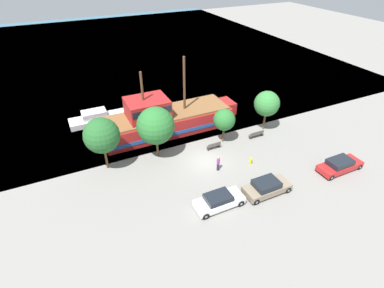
% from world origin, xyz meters
% --- Properties ---
extents(ground_plane, '(160.00, 160.00, 0.00)m').
position_xyz_m(ground_plane, '(0.00, 0.00, 0.00)').
color(ground_plane, gray).
extents(water_surface, '(80.00, 80.00, 0.00)m').
position_xyz_m(water_surface, '(0.00, 44.00, 0.00)').
color(water_surface, '#38667F').
rests_on(water_surface, ground).
extents(pirate_ship, '(17.05, 4.85, 8.94)m').
position_xyz_m(pirate_ship, '(-1.50, 7.78, 1.66)').
color(pirate_ship, '#A31E1E').
rests_on(pirate_ship, water_surface).
extents(moored_boat_dockside, '(7.52, 2.34, 1.65)m').
position_xyz_m(moored_boat_dockside, '(-8.59, 13.56, 0.60)').
color(moored_boat_dockside, silver).
rests_on(moored_boat_dockside, water_surface).
extents(parked_car_curb_front, '(4.38, 1.83, 1.34)m').
position_xyz_m(parked_car_curb_front, '(-1.98, -6.36, 0.67)').
color(parked_car_curb_front, white).
rests_on(parked_car_curb_front, ground_plane).
extents(parked_car_curb_mid, '(4.80, 1.88, 1.32)m').
position_xyz_m(parked_car_curb_mid, '(11.66, -7.16, 0.66)').
color(parked_car_curb_mid, '#B21E1E').
rests_on(parked_car_curb_mid, ground_plane).
extents(parked_car_curb_rear, '(4.43, 2.00, 1.38)m').
position_xyz_m(parked_car_curb_rear, '(2.88, -6.70, 0.68)').
color(parked_car_curb_rear, '#7F705B').
rests_on(parked_car_curb_rear, ground_plane).
extents(fire_hydrant, '(0.42, 0.25, 0.76)m').
position_xyz_m(fire_hydrant, '(4.13, -2.41, 0.41)').
color(fire_hydrant, yellow).
rests_on(fire_hydrant, ground_plane).
extents(bench_promenade_east, '(1.84, 0.45, 0.85)m').
position_xyz_m(bench_promenade_east, '(7.73, 1.62, 0.44)').
color(bench_promenade_east, '#4C4742').
rests_on(bench_promenade_east, ground_plane).
extents(bench_promenade_west, '(1.58, 0.45, 0.85)m').
position_xyz_m(bench_promenade_west, '(1.96, 1.67, 0.43)').
color(bench_promenade_west, '#4C4742').
rests_on(bench_promenade_west, ground_plane).
extents(pedestrian_walking_near, '(0.32, 0.32, 1.66)m').
position_xyz_m(pedestrian_walking_near, '(0.50, -1.84, 0.84)').
color(pedestrian_walking_near, '#232838').
rests_on(pedestrian_walking_near, ground_plane).
extents(tree_row_east, '(3.52, 3.52, 5.69)m').
position_xyz_m(tree_row_east, '(-9.63, 3.38, 3.92)').
color(tree_row_east, brown).
rests_on(tree_row_east, ground_plane).
extents(tree_row_mideast, '(3.95, 3.95, 5.73)m').
position_xyz_m(tree_row_mideast, '(-4.19, 3.21, 3.75)').
color(tree_row_mideast, brown).
rests_on(tree_row_mideast, ground_plane).
extents(tree_row_midwest, '(2.48, 2.48, 4.10)m').
position_xyz_m(tree_row_midwest, '(3.71, 2.63, 2.85)').
color(tree_row_midwest, brown).
rests_on(tree_row_midwest, ground_plane).
extents(tree_row_west, '(3.04, 3.04, 4.98)m').
position_xyz_m(tree_row_west, '(9.74, 2.94, 3.45)').
color(tree_row_west, brown).
rests_on(tree_row_west, ground_plane).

